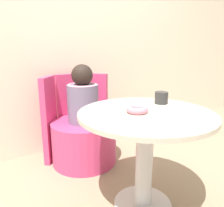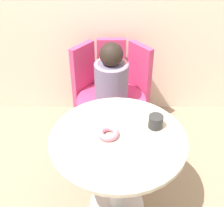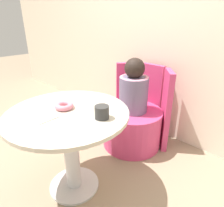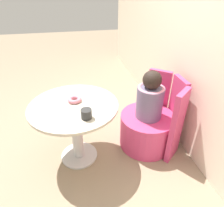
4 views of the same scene
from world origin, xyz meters
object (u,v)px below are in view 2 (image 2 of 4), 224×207
donut (107,133)px  child_figure (110,76)px  round_table (117,156)px  cup (155,122)px  tub_chair (111,117)px

donut → child_figure: bearing=88.7°
round_table → cup: bearing=23.0°
round_table → child_figure: 0.75m
donut → cup: cup is taller
round_table → tub_chair: bearing=93.1°
child_figure → round_table: bearing=-86.9°
donut → round_table: bearing=-15.3°
tub_chair → cup: (0.26, -0.64, 0.49)m
child_figure → donut: (-0.02, -0.72, 0.06)m
tub_chair → round_table: bearing=-86.9°
donut → tub_chair: bearing=88.7°
round_table → child_figure: child_figure is taller
tub_chair → donut: (-0.02, -0.72, 0.46)m
tub_chair → donut: size_ratio=4.51×
tub_chair → child_figure: bearing=180.0°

